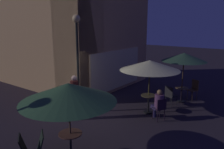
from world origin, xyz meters
The scene contains 15 objects.
ground_plane centered at (0.00, 0.00, 0.00)m, with size 60.00×60.00×0.00m, color #2A2129.
cafe_building centered at (2.72, 4.16, 4.18)m, with size 6.27×8.87×8.37m.
street_lamp_near_corner centered at (0.26, 0.72, 2.83)m, with size 0.32×0.32×4.06m.
menu_sandwich_board centered at (-3.09, -0.84, 0.43)m, with size 0.83×0.81×0.84m.
cafe_table_0 centered at (4.13, -2.32, 0.47)m, with size 0.60×0.60×0.72m.
cafe_table_1 centered at (1.95, -1.67, 0.53)m, with size 0.64×0.64×0.79m.
cafe_table_2 centered at (-2.29, -1.47, 0.53)m, with size 0.65×0.65×0.77m.
patio_umbrella_0 centered at (4.13, -2.32, 2.18)m, with size 2.06×2.06×2.39m.
patio_umbrella_1 centered at (1.95, -1.67, 2.05)m, with size 2.46×2.46×2.27m.
patio_umbrella_2 centered at (-2.29, -1.47, 1.94)m, with size 2.58×2.58×2.20m.
cafe_chair_0 centered at (3.31, -2.08, 0.54)m, with size 0.54×0.54×0.92m.
cafe_chair_1 centered at (4.90, -2.66, 0.59)m, with size 0.52×0.52×0.99m.
cafe_chair_2 centered at (1.51, -2.41, 0.56)m, with size 0.55×0.55×0.91m.
patron_seated_0 centered at (1.58, -2.30, 0.71)m, with size 0.50×0.55×1.24m.
patron_standing_1 centered at (-0.35, 0.34, 0.92)m, with size 0.31×0.31×1.79m.
Camera 1 is at (-6.12, -5.75, 3.72)m, focal length 35.76 mm.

